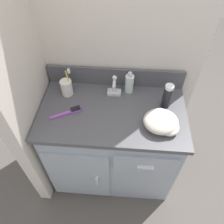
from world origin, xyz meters
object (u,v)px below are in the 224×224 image
(hairbrush, at_px, (70,111))
(hand_towel, at_px, (163,123))
(shaving_cream_can, at_px, (167,96))
(toothbrush_cup, at_px, (67,87))
(soap_dispenser, at_px, (129,83))

(hairbrush, xyz_separation_m, hand_towel, (0.55, -0.07, 0.03))
(hairbrush, relative_size, hand_towel, 0.91)
(shaving_cream_can, bearing_deg, hand_towel, -100.90)
(toothbrush_cup, distance_m, hairbrush, 0.18)
(shaving_cream_can, bearing_deg, hairbrush, -169.89)
(soap_dispenser, height_order, shaving_cream_can, shaving_cream_can)
(shaving_cream_can, distance_m, hairbrush, 0.59)
(soap_dispenser, height_order, hairbrush, soap_dispenser)
(toothbrush_cup, xyz_separation_m, soap_dispenser, (0.40, 0.06, 0.01))
(hand_towel, bearing_deg, soap_dispenser, 124.03)
(soap_dispenser, bearing_deg, toothbrush_cup, -171.87)
(toothbrush_cup, relative_size, soap_dispenser, 1.26)
(toothbrush_cup, bearing_deg, soap_dispenser, 8.13)
(hairbrush, bearing_deg, hand_towel, -35.21)
(soap_dispenser, distance_m, hairbrush, 0.42)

